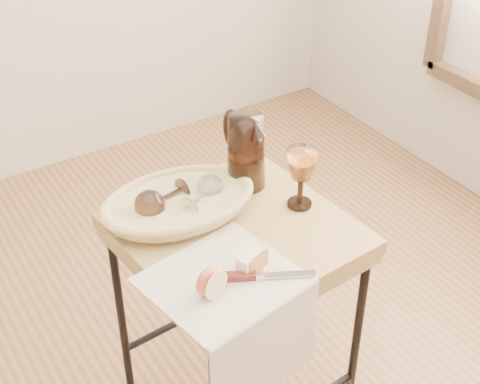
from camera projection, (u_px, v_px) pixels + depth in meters
side_table at (236, 323)px, 1.93m from camera, size 0.57×0.57×0.68m
tea_towel at (222, 280)px, 1.57m from camera, size 0.36×0.34×0.01m
bread_basket at (179, 205)px, 1.76m from camera, size 0.38×0.27×0.05m
goblet_lying_a at (164, 198)px, 1.75m from camera, size 0.14×0.10×0.08m
goblet_lying_b at (201, 196)px, 1.76m from camera, size 0.14×0.12×0.07m
pitcher at (246, 151)px, 1.83m from camera, size 0.16×0.23×0.25m
wine_goblet at (301, 178)px, 1.76m from camera, size 0.10×0.10×0.17m
apple_half at (209, 281)px, 1.51m from camera, size 0.08×0.06×0.07m
apple_wedge at (250, 262)px, 1.58m from camera, size 0.07×0.05×0.04m
table_knife at (263, 275)px, 1.57m from camera, size 0.20×0.12×0.02m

